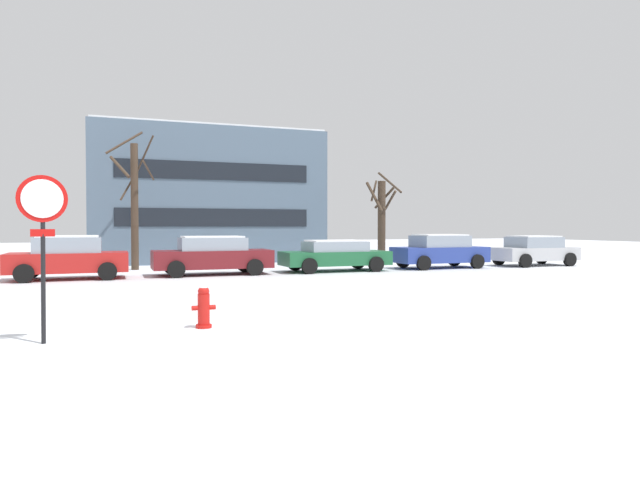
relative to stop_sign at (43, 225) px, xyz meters
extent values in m
plane|color=white|center=(1.73, 2.12, -1.90)|extent=(120.00, 120.00, 0.00)
cube|color=silver|center=(1.73, 6.05, -1.90)|extent=(80.00, 9.86, 0.00)
cylinder|color=black|center=(0.00, 0.00, -0.76)|extent=(0.07, 0.16, 2.28)
cylinder|color=red|center=(0.00, 0.00, 0.43)|extent=(0.75, 0.17, 0.76)
cylinder|color=white|center=(0.00, -0.01, 0.43)|extent=(0.61, 0.14, 0.62)
cube|color=red|center=(0.00, 0.00, -0.12)|extent=(0.36, 0.09, 0.12)
cylinder|color=white|center=(0.00, 0.01, 0.48)|extent=(0.41, 0.10, 0.42)
cylinder|color=red|center=(2.63, 0.48, -1.87)|extent=(0.30, 0.30, 0.06)
cylinder|color=red|center=(2.63, 0.48, -1.56)|extent=(0.22, 0.22, 0.57)
sphere|color=red|center=(2.63, 0.48, -1.23)|extent=(0.21, 0.21, 0.21)
cylinder|color=red|center=(2.47, 0.48, -1.53)|extent=(0.12, 0.09, 0.09)
cylinder|color=red|center=(2.79, 0.48, -1.53)|extent=(0.12, 0.09, 0.09)
sphere|color=white|center=(2.63, 0.48, -1.17)|extent=(0.15, 0.15, 0.15)
cube|color=red|center=(-0.51, 11.67, -1.29)|extent=(4.02, 1.84, 0.69)
cube|color=#8C99A8|center=(-0.51, 11.67, -0.67)|extent=(2.22, 1.68, 0.55)
cube|color=white|center=(-0.51, 11.67, -0.37)|extent=(2.01, 1.55, 0.06)
cylinder|color=black|center=(0.78, 12.61, -1.58)|extent=(0.64, 0.23, 0.64)
cylinder|color=black|center=(0.79, 10.77, -1.58)|extent=(0.64, 0.23, 0.64)
cylinder|color=black|center=(-1.82, 12.58, -1.58)|extent=(0.64, 0.23, 0.64)
cylinder|color=black|center=(-1.80, 10.74, -1.58)|extent=(0.64, 0.23, 0.64)
cube|color=maroon|center=(4.60, 11.75, -1.29)|extent=(4.54, 1.78, 0.69)
cube|color=#8C99A8|center=(4.60, 11.75, -0.70)|extent=(2.51, 1.62, 0.49)
cube|color=white|center=(4.60, 11.75, -0.42)|extent=(2.28, 1.50, 0.06)
cylinder|color=black|center=(6.07, 12.65, -1.58)|extent=(0.64, 0.23, 0.64)
cylinder|color=black|center=(6.08, 10.87, -1.58)|extent=(0.64, 0.23, 0.64)
cylinder|color=black|center=(3.12, 12.62, -1.58)|extent=(0.64, 0.23, 0.64)
cylinder|color=black|center=(3.14, 10.84, -1.58)|extent=(0.64, 0.23, 0.64)
cube|color=#1E6038|center=(9.72, 11.68, -1.35)|extent=(4.54, 1.82, 0.57)
cube|color=#8C99A8|center=(9.72, 11.68, -0.86)|extent=(2.51, 1.66, 0.41)
cube|color=white|center=(9.72, 11.68, -0.62)|extent=(2.28, 1.53, 0.06)
cylinder|color=black|center=(11.18, 12.61, -1.58)|extent=(0.64, 0.23, 0.64)
cylinder|color=black|center=(11.20, 10.79, -1.58)|extent=(0.64, 0.23, 0.64)
cylinder|color=black|center=(8.24, 12.58, -1.58)|extent=(0.64, 0.23, 0.64)
cylinder|color=black|center=(8.26, 10.76, -1.58)|extent=(0.64, 0.23, 0.64)
cube|color=#283D93|center=(14.84, 11.71, -1.29)|extent=(4.27, 1.77, 0.69)
cube|color=#8C99A8|center=(14.84, 11.71, -0.69)|extent=(2.35, 1.62, 0.51)
cube|color=white|center=(14.84, 11.71, -0.40)|extent=(2.14, 1.49, 0.06)
cylinder|color=black|center=(16.21, 12.61, -1.58)|extent=(0.64, 0.23, 0.64)
cylinder|color=black|center=(16.23, 10.84, -1.58)|extent=(0.64, 0.23, 0.64)
cylinder|color=black|center=(13.45, 12.58, -1.58)|extent=(0.64, 0.23, 0.64)
cylinder|color=black|center=(13.47, 10.81, -1.58)|extent=(0.64, 0.23, 0.64)
cube|color=silver|center=(19.96, 11.51, -1.33)|extent=(4.07, 1.84, 0.61)
cube|color=#8C99A8|center=(19.96, 11.51, -0.77)|extent=(2.25, 1.68, 0.50)
cube|color=white|center=(19.96, 11.51, -0.49)|extent=(2.04, 1.55, 0.06)
cylinder|color=black|center=(21.26, 12.44, -1.58)|extent=(0.64, 0.23, 0.64)
cylinder|color=black|center=(21.28, 10.60, -1.58)|extent=(0.64, 0.23, 0.64)
cylinder|color=black|center=(18.63, 12.41, -1.58)|extent=(0.64, 0.23, 0.64)
cylinder|color=black|center=(18.65, 10.58, -1.58)|extent=(0.64, 0.23, 0.64)
cylinder|color=#423326|center=(13.36, 14.62, 0.15)|extent=(0.39, 0.39, 4.12)
cylinder|color=#423326|center=(12.88, 14.45, 1.43)|extent=(0.51, 1.12, 1.50)
cylinder|color=#423326|center=(13.07, 14.89, 1.74)|extent=(0.66, 0.71, 1.09)
cylinder|color=#423326|center=(13.48, 13.95, 2.08)|extent=(1.42, 0.34, 0.97)
cylinder|color=#423326|center=(13.69, 14.97, 1.41)|extent=(0.85, 0.81, 1.09)
cylinder|color=#423326|center=(13.85, 14.66, 1.27)|extent=(0.19, 1.06, 0.95)
cylinder|color=#423326|center=(1.85, 15.43, 0.83)|extent=(0.32, 0.32, 5.48)
cylinder|color=#423326|center=(2.42, 15.19, 2.41)|extent=(0.57, 1.22, 0.76)
cylinder|color=#423326|center=(1.46, 16.19, 3.70)|extent=(1.62, 0.89, 1.19)
cylinder|color=#423326|center=(1.55, 15.71, 1.64)|extent=(0.66, 0.69, 1.09)
cylinder|color=#423326|center=(2.26, 15.81, 3.07)|extent=(0.87, 0.94, 1.82)
cylinder|color=#423326|center=(1.25, 15.08, 2.51)|extent=(0.86, 1.32, 1.04)
cube|color=slate|center=(5.79, 22.38, 1.59)|extent=(12.02, 8.72, 7.00)
cube|color=white|center=(5.79, 22.38, 5.14)|extent=(11.78, 8.55, 0.10)
cube|color=black|center=(5.79, 18.00, 0.43)|extent=(9.61, 0.04, 0.90)
cube|color=black|center=(5.79, 18.00, 2.76)|extent=(9.61, 0.04, 0.90)
camera|label=1|loc=(1.13, -9.89, -0.02)|focal=31.06mm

